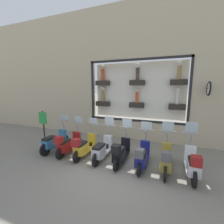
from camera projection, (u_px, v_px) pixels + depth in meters
ground_plane at (114, 170)px, 5.40m from camera, size 120.00×120.00×0.00m
building_facade at (137, 73)px, 8.11m from camera, size 1.25×36.00×7.30m
scooter_white_0 at (193, 164)px, 4.87m from camera, size 1.80×0.61×1.70m
scooter_olive_1 at (166, 160)px, 5.15m from camera, size 1.80×0.61×1.65m
scooter_navy_2 at (142, 156)px, 5.44m from camera, size 1.79×0.60×1.56m
scooter_black_3 at (121, 152)px, 5.73m from camera, size 1.80×0.61×1.62m
scooter_silver_4 at (102, 150)px, 6.08m from camera, size 1.80×0.60×1.67m
scooter_yellow_5 at (84, 147)px, 6.30m from camera, size 1.80×0.60×1.54m
scooter_red_6 at (68, 144)px, 6.59m from camera, size 1.80×0.61×1.56m
scooter_teal_7 at (54, 142)px, 6.95m from camera, size 1.81×0.61×1.60m
shop_sign_post at (44, 128)px, 7.25m from camera, size 0.36×0.45×1.82m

